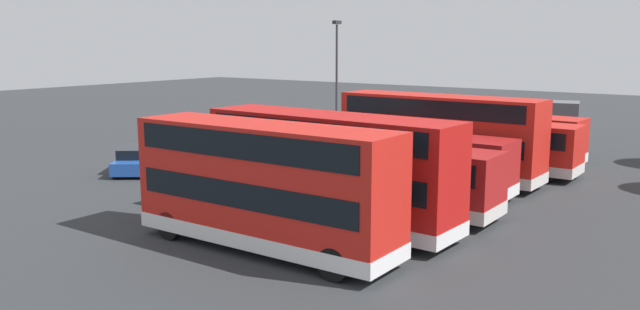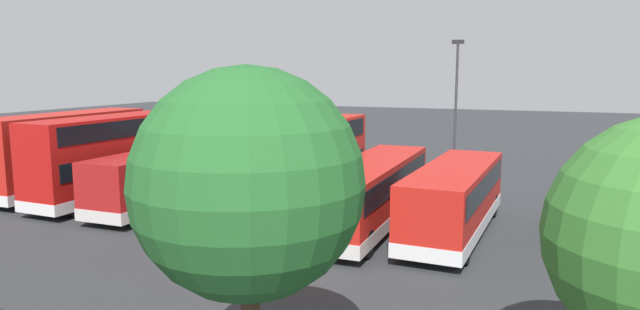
% 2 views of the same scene
% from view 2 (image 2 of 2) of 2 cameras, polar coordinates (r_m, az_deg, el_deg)
% --- Properties ---
extents(ground_plane, '(140.00, 140.00, 0.00)m').
position_cam_2_polar(ground_plane, '(39.34, 0.37, -1.61)').
color(ground_plane, '#2D3033').
extents(bus_single_deck_near_end, '(3.05, 10.36, 2.95)m').
position_cam_2_polar(bus_single_deck_near_end, '(24.54, 13.55, -4.18)').
color(bus_single_deck_near_end, red).
rests_on(bus_single_deck_near_end, ground).
extents(bus_single_deck_second, '(2.64, 11.50, 2.95)m').
position_cam_2_polar(bus_single_deck_second, '(25.22, 5.27, -3.63)').
color(bus_single_deck_second, red).
rests_on(bus_single_deck_second, ground).
extents(bus_double_decker_third, '(2.84, 11.17, 4.55)m').
position_cam_2_polar(bus_double_decker_third, '(26.92, -1.75, -1.04)').
color(bus_double_decker_third, red).
rests_on(bus_double_decker_third, ground).
extents(bus_single_deck_fourth, '(2.64, 10.21, 2.95)m').
position_cam_2_polar(bus_single_deck_fourth, '(28.50, -8.30, -2.28)').
color(bus_single_deck_fourth, '#A51919').
rests_on(bus_single_deck_fourth, ground).
extents(bus_single_deck_fifth, '(2.63, 11.67, 2.95)m').
position_cam_2_polar(bus_single_deck_fifth, '(30.49, -14.29, -1.75)').
color(bus_single_deck_fifth, '#A51919').
rests_on(bus_single_deck_fifth, ground).
extents(bus_double_decker_sixth, '(2.95, 11.09, 4.55)m').
position_cam_2_polar(bus_double_decker_sixth, '(32.46, -19.78, 0.10)').
color(bus_double_decker_sixth, '#B71411').
rests_on(bus_double_decker_sixth, ground).
extents(bus_double_decker_seventh, '(2.69, 10.38, 4.55)m').
position_cam_2_polar(bus_double_decker_seventh, '(35.20, -24.26, 0.46)').
color(bus_double_decker_seventh, red).
rests_on(bus_double_decker_seventh, ground).
extents(car_hatchback_silver, '(4.57, 4.10, 1.43)m').
position_cam_2_polar(car_hatchback_silver, '(43.95, -3.82, 0.36)').
color(car_hatchback_silver, '#1E479E').
rests_on(car_hatchback_silver, ground).
extents(lamp_post_tall, '(0.70, 0.30, 8.78)m').
position_cam_2_polar(lamp_post_tall, '(35.18, 13.66, 5.29)').
color(lamp_post_tall, '#38383D').
rests_on(lamp_post_tall, ground).
extents(waste_bin_yellow, '(0.60, 0.60, 0.95)m').
position_cam_2_polar(waste_bin_yellow, '(40.97, 9.26, -0.65)').
color(waste_bin_yellow, '#197F33').
rests_on(waste_bin_yellow, ground).
extents(tree_leftmost, '(4.28, 4.28, 7.04)m').
position_cam_2_polar(tree_leftmost, '(10.26, -7.33, -2.96)').
color(tree_leftmost, '#4C3823').
rests_on(tree_leftmost, ground).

